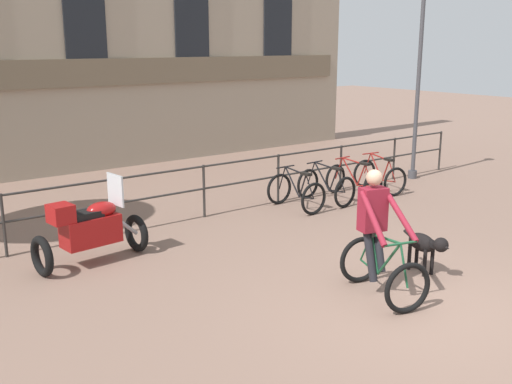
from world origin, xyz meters
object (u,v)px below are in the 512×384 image
at_px(parked_motorcycle, 90,229).
at_px(parked_bicycle_near_lamp, 296,192).
at_px(parked_bicycle_mid_left, 326,187).
at_px(parked_bicycle_mid_right, 354,181).
at_px(cyclist_with_bike, 378,240).
at_px(parked_bicycle_far_end, 380,176).
at_px(dog, 426,245).
at_px(street_lamp, 419,71).

height_order(parked_motorcycle, parked_bicycle_near_lamp, parked_motorcycle).
distance_m(parked_bicycle_near_lamp, parked_bicycle_mid_left, 0.85).
xyz_separation_m(parked_bicycle_mid_left, parked_bicycle_mid_right, (0.85, 0.00, 0.00)).
relative_size(cyclist_with_bike, parked_bicycle_far_end, 1.44).
bearing_deg(dog, parked_motorcycle, 145.74).
height_order(parked_bicycle_near_lamp, parked_bicycle_far_end, same).
xyz_separation_m(dog, street_lamp, (5.10, 4.29, 2.22)).
bearing_deg(parked_bicycle_far_end, street_lamp, -159.06).
height_order(parked_bicycle_mid_right, parked_bicycle_far_end, same).
relative_size(dog, street_lamp, 0.19).
bearing_deg(parked_bicycle_near_lamp, dog, 76.79).
xyz_separation_m(parked_motorcycle, parked_bicycle_near_lamp, (4.58, 0.44, -0.20)).
distance_m(parked_motorcycle, parked_bicycle_mid_right, 6.30).
distance_m(parked_motorcycle, parked_bicycle_near_lamp, 4.61).
height_order(parked_bicycle_mid_right, street_lamp, street_lamp).
relative_size(dog, parked_bicycle_mid_right, 0.79).
xyz_separation_m(dog, parked_bicycle_mid_left, (1.67, 3.86, -0.10)).
height_order(cyclist_with_bike, parked_motorcycle, cyclist_with_bike).
relative_size(parked_motorcycle, parked_bicycle_mid_right, 1.52).
xyz_separation_m(parked_bicycle_far_end, street_lamp, (1.74, 0.43, 2.32)).
bearing_deg(street_lamp, parked_bicycle_mid_left, -172.90).
distance_m(dog, parked_bicycle_far_end, 5.12).
bearing_deg(dog, parked_bicycle_mid_left, 74.62).
height_order(parked_bicycle_mid_left, street_lamp, street_lamp).
relative_size(cyclist_with_bike, dog, 1.85).
distance_m(dog, street_lamp, 7.03).
xyz_separation_m(parked_bicycle_near_lamp, parked_bicycle_mid_right, (1.70, 0.00, 0.00)).
height_order(parked_motorcycle, street_lamp, street_lamp).
distance_m(parked_bicycle_mid_left, street_lamp, 4.17).
relative_size(parked_bicycle_mid_left, parked_bicycle_far_end, 0.98).
relative_size(cyclist_with_bike, parked_bicycle_mid_left, 1.46).
xyz_separation_m(cyclist_with_bike, dog, (1.11, 0.04, -0.31)).
distance_m(parked_bicycle_mid_right, parked_bicycle_far_end, 0.85).
relative_size(dog, parked_bicycle_near_lamp, 0.81).
bearing_deg(parked_bicycle_near_lamp, parked_motorcycle, 4.26).
distance_m(cyclist_with_bike, parked_bicycle_mid_right, 5.33).
bearing_deg(parked_motorcycle, parked_bicycle_mid_right, -91.93).
bearing_deg(parked_motorcycle, parked_bicycle_mid_left, -91.30).
xyz_separation_m(parked_bicycle_near_lamp, parked_bicycle_mid_left, (0.85, 0.00, 0.00)).
xyz_separation_m(parked_bicycle_mid_left, parked_bicycle_far_end, (1.69, 0.00, 0.00)).
xyz_separation_m(parked_bicycle_near_lamp, street_lamp, (4.28, 0.43, 2.32)).
bearing_deg(parked_bicycle_near_lamp, parked_bicycle_mid_right, 178.75).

